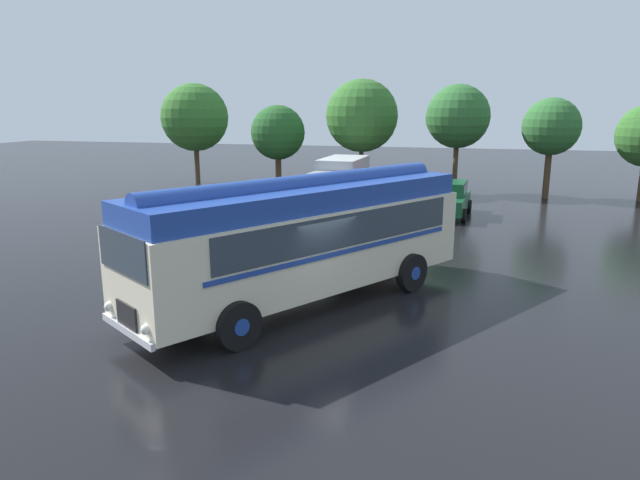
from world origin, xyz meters
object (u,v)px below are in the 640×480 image
box_van (340,181)px  car_mid_left (449,199)px  traffic_cone (143,302)px  car_near_left (387,195)px  vintage_bus (305,235)px

box_van → car_mid_left: bearing=-13.2°
car_mid_left → traffic_cone: car_mid_left is taller
box_van → traffic_cone: box_van is taller
car_near_left → box_van: size_ratio=0.73×
car_near_left → traffic_cone: bearing=-104.4°
car_mid_left → box_van: (-5.66, 1.33, 0.52)m
car_near_left → traffic_cone: (-4.07, -15.89, -0.57)m
vintage_bus → box_van: 15.20m
vintage_bus → traffic_cone: size_ratio=17.80×
vintage_bus → box_van: (-2.41, 14.99, -0.53)m
box_van → traffic_cone: bearing=-95.0°
vintage_bus → car_near_left: bearing=89.2°
car_mid_left → traffic_cone: 17.00m
vintage_bus → car_mid_left: (3.25, 13.67, -1.05)m
car_mid_left → box_van: bearing=166.8°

